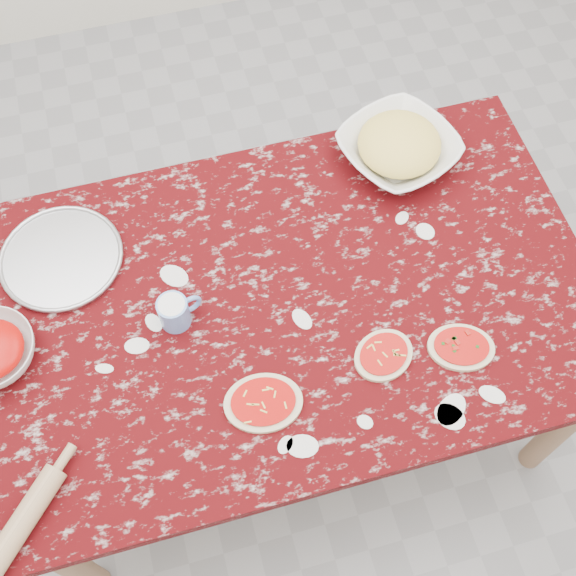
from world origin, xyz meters
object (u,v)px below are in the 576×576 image
at_px(rolling_pin, 20,526).
at_px(flour_mug, 175,312).
at_px(worktable, 288,312).
at_px(pizza_tray, 62,259).
at_px(cheese_bowl, 398,149).

bearing_deg(rolling_pin, flour_mug, 44.02).
distance_m(worktable, pizza_tray, 0.62).
bearing_deg(flour_mug, pizza_tray, 135.54).
height_order(worktable, flour_mug, flour_mug).
height_order(pizza_tray, rolling_pin, rolling_pin).
bearing_deg(rolling_pin, worktable, 29.26).
bearing_deg(cheese_bowl, pizza_tray, -174.90).
relative_size(pizza_tray, cheese_bowl, 1.02).
distance_m(cheese_bowl, flour_mug, 0.79).
height_order(cheese_bowl, rolling_pin, cheese_bowl).
relative_size(cheese_bowl, flour_mug, 2.74).
distance_m(pizza_tray, flour_mug, 0.37).
bearing_deg(cheese_bowl, worktable, -139.98).
relative_size(worktable, flour_mug, 13.97).
height_order(worktable, pizza_tray, pizza_tray).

